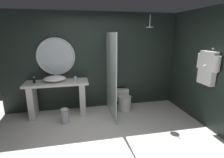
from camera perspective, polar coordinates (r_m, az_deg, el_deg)
name	(u,v)px	position (r m, az deg, el deg)	size (l,w,h in m)	color
ground_plane	(108,145)	(3.49, -1.50, -21.08)	(5.76, 5.76, 0.00)	silver
back_wall_panel	(95,62)	(4.77, -5.79, 5.74)	(4.80, 0.10, 2.60)	#1E2823
side_wall_right	(198,66)	(4.61, 26.58, 3.94)	(0.10, 2.47, 2.60)	#1E2823
vanity_counter	(58,94)	(4.60, -17.48, -4.86)	(1.54, 0.58, 0.89)	silver
vessel_sink	(55,79)	(4.53, -18.43, 0.10)	(0.55, 0.45, 0.16)	white
tumbler_cup	(75,78)	(4.49, -12.06, 0.20)	(0.08, 0.08, 0.11)	silver
soap_dispenser	(34,80)	(4.54, -24.33, -0.37)	(0.06, 0.06, 0.16)	black
round_wall_mirror	(56,57)	(4.65, -18.07, 7.06)	(0.96, 0.04, 0.96)	#B7B7BC
shower_glass_panel	(111,76)	(4.25, -0.30, 1.07)	(0.02, 1.17, 2.07)	silver
rain_shower_head	(150,26)	(4.67, 12.36, 16.73)	(0.19, 0.19, 0.31)	#B7B7BC
hanging_bathrobe	(208,67)	(4.16, 29.03, 3.56)	(0.20, 0.59, 0.77)	#B7B7BC
toilet	(124,101)	(4.83, 3.95, -7.10)	(0.37, 0.54, 0.52)	white
waste_bin	(65,115)	(4.27, -15.37, -11.53)	(0.19, 0.19, 0.37)	#B7B7BC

